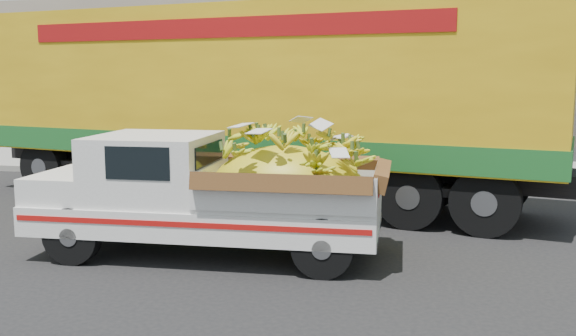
# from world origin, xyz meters

# --- Properties ---
(ground) EXTENTS (100.00, 100.00, 0.00)m
(ground) POSITION_xyz_m (0.00, 0.00, 0.00)
(ground) COLOR black
(ground) RESTS_ON ground
(curb) EXTENTS (60.00, 0.25, 0.15)m
(curb) POSITION_xyz_m (0.00, 6.38, 0.07)
(curb) COLOR gray
(curb) RESTS_ON ground
(sidewalk) EXTENTS (60.00, 4.00, 0.14)m
(sidewalk) POSITION_xyz_m (0.00, 8.48, 0.07)
(sidewalk) COLOR gray
(sidewalk) RESTS_ON ground
(building_left) EXTENTS (18.00, 6.00, 5.00)m
(building_left) POSITION_xyz_m (-8.00, 14.38, 2.50)
(building_left) COLOR gray
(building_left) RESTS_ON ground
(pickup_truck) EXTENTS (4.92, 2.00, 1.70)m
(pickup_truck) POSITION_xyz_m (-0.49, 0.06, 0.91)
(pickup_truck) COLOR black
(pickup_truck) RESTS_ON ground
(semi_trailer) EXTENTS (12.09, 4.85, 3.80)m
(semi_trailer) POSITION_xyz_m (-1.33, 3.93, 2.12)
(semi_trailer) COLOR black
(semi_trailer) RESTS_ON ground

